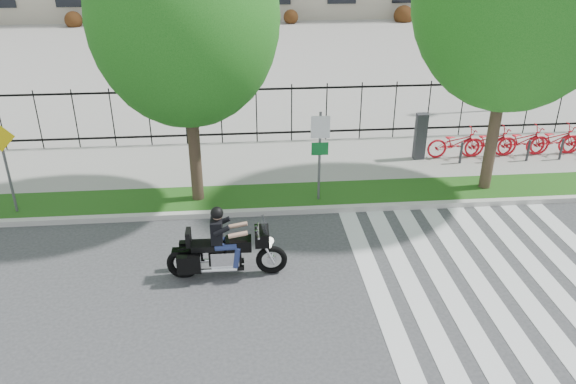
{
  "coord_description": "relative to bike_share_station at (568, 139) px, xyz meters",
  "views": [
    {
      "loc": [
        -0.58,
        -9.12,
        7.12
      ],
      "look_at": [
        0.52,
        3.0,
        1.18
      ],
      "focal_mm": 35.0,
      "sensor_mm": 36.0,
      "label": 1
    }
  ],
  "objects": [
    {
      "name": "sign_pole_warning",
      "position": [
        -16.65,
        -2.62,
        1.1
      ],
      "size": [
        0.78,
        0.09,
        2.49
      ],
      "color": "#59595B",
      "rests_on": "grass_verge"
    },
    {
      "name": "curb",
      "position": [
        -10.1,
        -3.1,
        -0.57
      ],
      "size": [
        60.0,
        0.2,
        0.15
      ],
      "primitive_type": "cube",
      "color": "beige",
      "rests_on": "ground"
    },
    {
      "name": "grass_verge",
      "position": [
        -10.1,
        -2.25,
        -0.57
      ],
      "size": [
        60.0,
        1.5,
        0.15
      ],
      "primitive_type": "cube",
      "color": "#1E4812",
      "rests_on": "ground"
    },
    {
      "name": "lamp_post_right",
      "position": [
        -0.1,
        4.8,
        2.56
      ],
      "size": [
        1.06,
        0.7,
        4.25
      ],
      "color": "black",
      "rests_on": "ground"
    },
    {
      "name": "sign_pole_regulatory",
      "position": [
        -8.6,
        -2.62,
        1.1
      ],
      "size": [
        0.5,
        0.09,
        2.5
      ],
      "color": "#59595B",
      "rests_on": "grass_verge"
    },
    {
      "name": "street_tree_1",
      "position": [
        -11.91,
        -2.25,
        4.33
      ],
      "size": [
        4.63,
        4.63,
        7.49
      ],
      "color": "#34261C",
      "rests_on": "grass_verge"
    },
    {
      "name": "crosswalk_stripes",
      "position": [
        -5.27,
        -7.2,
        -0.64
      ],
      "size": [
        5.7,
        8.0,
        0.01
      ],
      "primitive_type": null,
      "color": "silver",
      "rests_on": "ground"
    },
    {
      "name": "iron_fence",
      "position": [
        -10.1,
        2.0,
        0.51
      ],
      "size": [
        30.0,
        0.06,
        2.0
      ],
      "primitive_type": null,
      "color": "black",
      "rests_on": "sidewalk"
    },
    {
      "name": "motorcycle_rider",
      "position": [
        -11.08,
        -5.85,
        0.04
      ],
      "size": [
        2.64,
        0.78,
        2.04
      ],
      "color": "black",
      "rests_on": "ground"
    },
    {
      "name": "ground",
      "position": [
        -10.1,
        -7.2,
        -0.64
      ],
      "size": [
        120.0,
        120.0,
        0.0
      ],
      "primitive_type": "plane",
      "color": "#373739",
      "rests_on": "ground"
    },
    {
      "name": "bike_share_station",
      "position": [
        0.0,
        0.0,
        0.0
      ],
      "size": [
        10.01,
        0.86,
        1.5
      ],
      "color": "#2D2D33",
      "rests_on": "sidewalk"
    },
    {
      "name": "plaza",
      "position": [
        -10.1,
        17.8,
        -0.59
      ],
      "size": [
        80.0,
        34.0,
        0.1
      ],
      "primitive_type": "cube",
      "color": "gray",
      "rests_on": "ground"
    },
    {
      "name": "sidewalk",
      "position": [
        -10.1,
        0.25,
        -0.57
      ],
      "size": [
        60.0,
        3.5,
        0.15
      ],
      "primitive_type": "cube",
      "color": "gray",
      "rests_on": "ground"
    }
  ]
}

